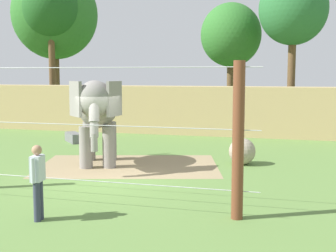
{
  "coord_description": "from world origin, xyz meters",
  "views": [
    {
      "loc": [
        5.51,
        -12.61,
        3.18
      ],
      "look_at": [
        1.2,
        2.54,
        1.4
      ],
      "focal_mm": 48.83,
      "sensor_mm": 36.0,
      "label": 1
    }
  ],
  "objects_px": {
    "enrichment_ball": "(242,151)",
    "zookeeper": "(38,179)",
    "elephant": "(98,109)",
    "feed_trough": "(74,138)"
  },
  "relations": [
    {
      "from": "enrichment_ball",
      "to": "feed_trough",
      "type": "distance_m",
      "value": 8.9
    },
    {
      "from": "enrichment_ball",
      "to": "zookeeper",
      "type": "xyz_separation_m",
      "value": [
        -3.55,
        -7.49,
        0.45
      ]
    },
    {
      "from": "feed_trough",
      "to": "enrichment_ball",
      "type": "bearing_deg",
      "value": -21.37
    },
    {
      "from": "elephant",
      "to": "feed_trough",
      "type": "xyz_separation_m",
      "value": [
        -3.45,
        4.79,
        -1.77
      ]
    },
    {
      "from": "elephant",
      "to": "enrichment_ball",
      "type": "relative_size",
      "value": 4.06
    },
    {
      "from": "enrichment_ball",
      "to": "zookeeper",
      "type": "bearing_deg",
      "value": -115.36
    },
    {
      "from": "zookeeper",
      "to": "enrichment_ball",
      "type": "bearing_deg",
      "value": 64.64
    },
    {
      "from": "enrichment_ball",
      "to": "zookeeper",
      "type": "distance_m",
      "value": 8.3
    },
    {
      "from": "elephant",
      "to": "feed_trough",
      "type": "bearing_deg",
      "value": 125.73
    },
    {
      "from": "elephant",
      "to": "enrichment_ball",
      "type": "xyz_separation_m",
      "value": [
        4.84,
        1.55,
        -1.51
      ]
    }
  ]
}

